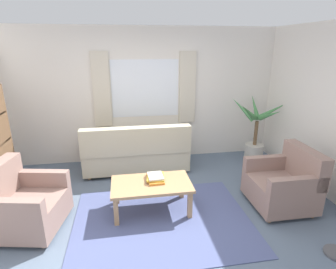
{
  "coord_description": "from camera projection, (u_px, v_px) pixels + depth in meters",
  "views": [
    {
      "loc": [
        -0.43,
        -3.04,
        2.25
      ],
      "look_at": [
        0.19,
        0.7,
        0.99
      ],
      "focal_mm": 28.79,
      "sensor_mm": 36.0,
      "label": 1
    }
  ],
  "objects": [
    {
      "name": "armchair_left",
      "position": [
        23.0,
        204.0,
        3.38
      ],
      "size": [
        0.97,
        0.98,
        0.88
      ],
      "rotation": [
        0.0,
        0.0,
        1.38
      ],
      "color": "gray",
      "rests_on": "ground_plane"
    },
    {
      "name": "book_stack_on_table",
      "position": [
        155.0,
        178.0,
        3.8
      ],
      "size": [
        0.27,
        0.35,
        0.07
      ],
      "color": "orange",
      "rests_on": "coffee_table"
    },
    {
      "name": "armchair_right",
      "position": [
        284.0,
        184.0,
        3.87
      ],
      "size": [
        0.82,
        0.84,
        0.88
      ],
      "rotation": [
        0.0,
        0.0,
        -1.58
      ],
      "color": "gray",
      "rests_on": "ground_plane"
    },
    {
      "name": "coffee_table",
      "position": [
        151.0,
        186.0,
        3.74
      ],
      "size": [
        1.1,
        0.64,
        0.44
      ],
      "color": "#A87F56",
      "rests_on": "ground_plane"
    },
    {
      "name": "ground_plane",
      "position": [
        162.0,
        221.0,
        3.63
      ],
      "size": [
        6.24,
        6.24,
        0.0
      ],
      "primitive_type": "plane",
      "color": "slate"
    },
    {
      "name": "couch",
      "position": [
        136.0,
        152.0,
        4.99
      ],
      "size": [
        1.9,
        0.82,
        0.92
      ],
      "rotation": [
        0.0,
        0.0,
        3.14
      ],
      "color": "#BCB293",
      "rests_on": "ground_plane"
    },
    {
      "name": "potted_plant",
      "position": [
        255.0,
        137.0,
        5.35
      ],
      "size": [
        1.16,
        1.07,
        1.31
      ],
      "color": "#B7B2A8",
      "rests_on": "ground_plane"
    },
    {
      "name": "area_rug",
      "position": [
        162.0,
        221.0,
        3.62
      ],
      "size": [
        2.34,
        1.79,
        0.01
      ],
      "primitive_type": "cube",
      "color": "#4C5684",
      "rests_on": "ground_plane"
    },
    {
      "name": "wall_back",
      "position": [
        145.0,
        96.0,
        5.33
      ],
      "size": [
        5.32,
        0.12,
        2.6
      ],
      "primitive_type": "cube",
      "color": "silver",
      "rests_on": "ground_plane"
    },
    {
      "name": "window_with_curtains",
      "position": [
        145.0,
        89.0,
        5.21
      ],
      "size": [
        1.98,
        0.07,
        1.4
      ],
      "color": "white"
    }
  ]
}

